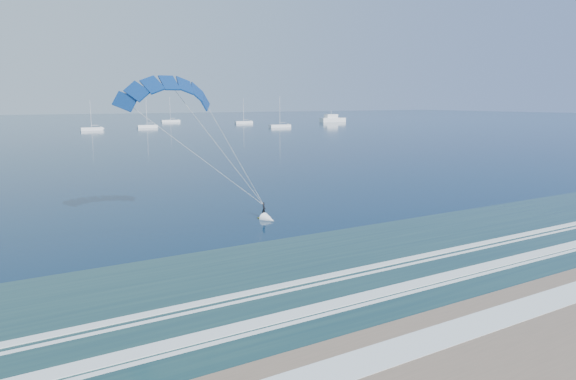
# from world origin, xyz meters

# --- Properties ---
(ground) EXTENTS (900.00, 900.00, 0.00)m
(ground) POSITION_xyz_m (0.00, 0.00, 0.00)
(ground) COLOR #082546
(ground) RESTS_ON ground
(kitesurfer_rig) EXTENTS (16.43, 5.95, 14.32)m
(kitesurfer_rig) POSITION_xyz_m (-5.95, 24.66, 7.33)
(kitesurfer_rig) COLOR gold
(kitesurfer_rig) RESTS_ON ground
(motor_yacht) EXTENTS (14.65, 3.91, 6.10)m
(motor_yacht) POSITION_xyz_m (138.76, 208.22, 1.59)
(motor_yacht) COLOR white
(motor_yacht) RESTS_ON ground
(sailboat_3) EXTENTS (8.07, 2.40, 11.28)m
(sailboat_3) POSITION_xyz_m (13.18, 190.66, 0.68)
(sailboat_3) COLOR white
(sailboat_3) RESTS_ON ground
(sailboat_4) EXTENTS (9.88, 2.40, 13.28)m
(sailboat_4) POSITION_xyz_m (63.52, 249.75, 0.69)
(sailboat_4) COLOR white
(sailboat_4) RESTS_ON ground
(sailboat_5) EXTENTS (9.15, 2.40, 12.43)m
(sailboat_5) POSITION_xyz_m (89.87, 215.84, 0.69)
(sailboat_5) COLOR white
(sailboat_5) RESTS_ON ground
(sailboat_6) EXTENTS (9.77, 2.40, 13.09)m
(sailboat_6) POSITION_xyz_m (86.28, 173.49, 0.69)
(sailboat_6) COLOR white
(sailboat_6) RESTS_ON ground
(sailboat_7) EXTENTS (8.23, 2.40, 12.65)m
(sailboat_7) POSITION_xyz_m (36.92, 199.45, 0.70)
(sailboat_7) COLOR white
(sailboat_7) RESTS_ON ground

